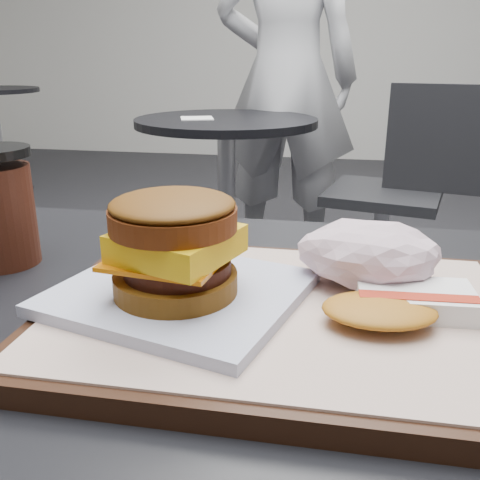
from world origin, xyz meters
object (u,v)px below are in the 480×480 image
object	(u,v)px
serving_tray	(280,316)
patron	(286,77)
breakfast_sandwich	(176,257)
neighbor_chair	(403,183)
hash_brown	(400,304)
neighbor_table	(227,169)
crumpled_wrapper	(369,254)

from	to	relation	value
serving_tray	patron	distance (m)	2.11
breakfast_sandwich	neighbor_chair	distance (m)	1.79
hash_brown	serving_tray	bearing A→B (deg)	178.11
serving_tray	patron	xyz separation A→B (m)	(-0.21, 2.09, 0.10)
breakfast_sandwich	hash_brown	distance (m)	0.18
breakfast_sandwich	neighbor_table	world-z (taller)	breakfast_sandwich
crumpled_wrapper	neighbor_chair	bearing A→B (deg)	82.27
neighbor_chair	patron	distance (m)	0.73
patron	crumpled_wrapper	bearing A→B (deg)	103.02
neighbor_table	patron	world-z (taller)	patron
serving_tray	neighbor_chair	distance (m)	1.76
neighbor_table	patron	bearing A→B (deg)	68.16
hash_brown	crumpled_wrapper	bearing A→B (deg)	109.07
serving_tray	hash_brown	xyz separation A→B (m)	(0.09, -0.00, 0.02)
breakfast_sandwich	neighbor_chair	world-z (taller)	breakfast_sandwich
patron	neighbor_chair	bearing A→B (deg)	148.27
neighbor_table	crumpled_wrapper	bearing A→B (deg)	-73.84
hash_brown	patron	size ratio (longest dim) A/B	0.07
serving_tray	breakfast_sandwich	bearing A→B (deg)	-174.06
neighbor_table	neighbor_chair	bearing A→B (deg)	5.64
neighbor_chair	hash_brown	bearing A→B (deg)	-96.73
serving_tray	hash_brown	size ratio (longest dim) A/B	3.11
serving_tray	hash_brown	bearing A→B (deg)	-1.89
crumpled_wrapper	neighbor_table	xyz separation A→B (m)	(-0.46, 1.59, -0.27)
serving_tray	patron	bearing A→B (deg)	95.73
neighbor_chair	neighbor_table	bearing A→B (deg)	-174.36
crumpled_wrapper	neighbor_chair	world-z (taller)	neighbor_chair
breakfast_sandwich	patron	size ratio (longest dim) A/B	0.13
breakfast_sandwich	patron	bearing A→B (deg)	93.44
breakfast_sandwich	neighbor_chair	size ratio (longest dim) A/B	0.26
serving_tray	breakfast_sandwich	xyz separation A→B (m)	(-0.08, -0.01, 0.05)
breakfast_sandwich	crumpled_wrapper	bearing A→B (deg)	23.92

